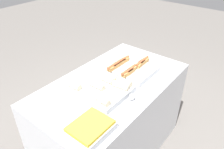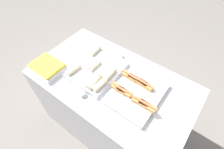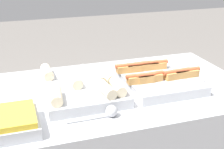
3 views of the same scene
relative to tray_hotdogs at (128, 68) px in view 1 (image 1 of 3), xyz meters
name	(u,v)px [view 1 (image 1 of 3)]	position (x,y,z in m)	size (l,w,h in m)	color
ground_plane	(112,148)	(-0.25, 0.00, -0.90)	(12.00, 12.00, 0.00)	slate
counter	(112,119)	(-0.25, 0.00, -0.47)	(1.42, 0.81, 0.86)	#B7BABF
tray_hotdogs	(128,68)	(0.00, 0.00, 0.00)	(0.41, 0.47, 0.10)	#B7BABF
tray_wraps	(101,88)	(-0.40, -0.01, 0.00)	(0.38, 0.47, 0.10)	#B7BABF
tray_side_front	(90,129)	(-0.78, -0.25, 0.00)	(0.28, 0.23, 0.07)	#B7BABF
serving_spoon_near	(131,98)	(-0.34, -0.27, -0.01)	(0.22, 0.05, 0.05)	#B2B5BA
serving_spoon_far	(82,75)	(-0.34, 0.27, -0.01)	(0.22, 0.05, 0.05)	#B2B5BA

